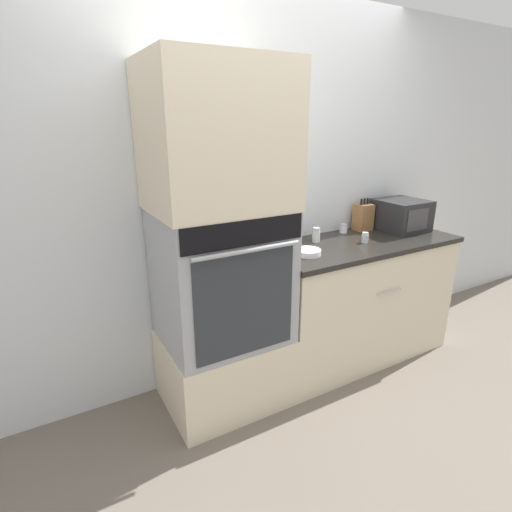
# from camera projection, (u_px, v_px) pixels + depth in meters

# --- Properties ---
(ground_plane) EXTENTS (12.00, 12.00, 0.00)m
(ground_plane) POSITION_uv_depth(u_px,v_px,m) (298.00, 404.00, 2.56)
(ground_plane) COLOR #6B6056
(wall_back) EXTENTS (8.00, 0.05, 2.50)m
(wall_back) POSITION_uv_depth(u_px,v_px,m) (249.00, 196.00, 2.68)
(wall_back) COLOR silver
(wall_back) RESTS_ON ground_plane
(oven_cabinet_base) EXTENTS (0.74, 0.60, 0.46)m
(oven_cabinet_base) POSITION_uv_depth(u_px,v_px,m) (224.00, 367.00, 2.56)
(oven_cabinet_base) COLOR beige
(oven_cabinet_base) RESTS_ON ground_plane
(wall_oven) EXTENTS (0.72, 0.64, 0.80)m
(wall_oven) POSITION_uv_depth(u_px,v_px,m) (222.00, 276.00, 2.36)
(wall_oven) COLOR #9EA0A5
(wall_oven) RESTS_ON oven_cabinet_base
(oven_cabinet_upper) EXTENTS (0.74, 0.60, 0.77)m
(oven_cabinet_upper) POSITION_uv_depth(u_px,v_px,m) (218.00, 137.00, 2.11)
(oven_cabinet_upper) COLOR beige
(oven_cabinet_upper) RESTS_ON wall_oven
(counter_unit) EXTENTS (1.47, 0.63, 0.91)m
(counter_unit) POSITION_uv_depth(u_px,v_px,m) (355.00, 299.00, 3.00)
(counter_unit) COLOR beige
(counter_unit) RESTS_ON ground_plane
(microwave) EXTENTS (0.35, 0.35, 0.24)m
(microwave) POSITION_uv_depth(u_px,v_px,m) (401.00, 215.00, 3.10)
(microwave) COLOR #232326
(microwave) RESTS_ON counter_unit
(knife_block) EXTENTS (0.13, 0.11, 0.25)m
(knife_block) POSITION_uv_depth(u_px,v_px,m) (363.00, 217.00, 3.10)
(knife_block) COLOR olive
(knife_block) RESTS_ON counter_unit
(bowl) EXTENTS (0.17, 0.17, 0.04)m
(bowl) POSITION_uv_depth(u_px,v_px,m) (308.00, 252.00, 2.54)
(bowl) COLOR white
(bowl) RESTS_ON counter_unit
(condiment_jar_near) EXTENTS (0.06, 0.06, 0.10)m
(condiment_jar_near) POSITION_uv_depth(u_px,v_px,m) (316.00, 235.00, 2.81)
(condiment_jar_near) COLOR silver
(condiment_jar_near) RESTS_ON counter_unit
(condiment_jar_mid) EXTENTS (0.06, 0.06, 0.07)m
(condiment_jar_mid) POSITION_uv_depth(u_px,v_px,m) (344.00, 229.00, 3.05)
(condiment_jar_mid) COLOR silver
(condiment_jar_mid) RESTS_ON counter_unit
(condiment_jar_far) EXTENTS (0.05, 0.05, 0.07)m
(condiment_jar_far) POSITION_uv_depth(u_px,v_px,m) (365.00, 238.00, 2.80)
(condiment_jar_far) COLOR silver
(condiment_jar_far) RESTS_ON counter_unit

